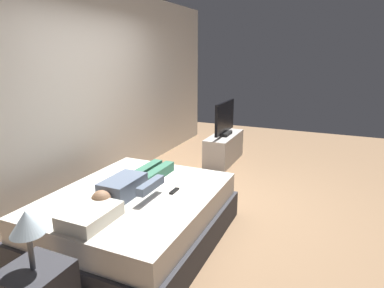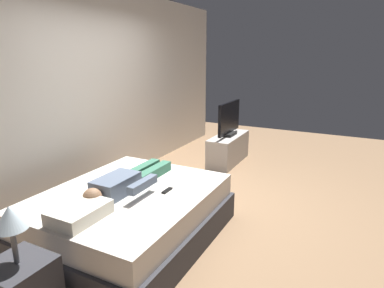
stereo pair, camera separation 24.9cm
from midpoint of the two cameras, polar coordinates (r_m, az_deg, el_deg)
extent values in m
plane|color=#8C6B4C|center=(4.18, 0.54, -11.48)|extent=(10.00, 10.00, 0.00)
cube|color=silver|center=(4.98, -15.80, 9.21)|extent=(6.40, 0.10, 2.80)
cube|color=#333338|center=(3.58, -11.63, -14.02)|extent=(1.95, 1.60, 0.30)
cube|color=silver|center=(3.46, -11.87, -10.12)|extent=(1.87, 1.52, 0.24)
cube|color=silver|center=(2.93, -19.63, -11.66)|extent=(0.48, 0.34, 0.12)
cube|color=slate|center=(3.34, -14.03, -7.26)|extent=(0.48, 0.28, 0.18)
sphere|color=#936B4C|center=(3.11, -17.77, -9.30)|extent=(0.18, 0.18, 0.18)
cube|color=#387056|center=(3.72, -7.93, -5.14)|extent=(0.60, 0.11, 0.11)
cube|color=#387056|center=(3.80, -9.99, -4.76)|extent=(0.60, 0.11, 0.11)
cube|color=slate|center=(3.21, -9.43, -7.14)|extent=(0.40, 0.08, 0.08)
cube|color=black|center=(3.36, -5.26, -8.15)|extent=(0.15, 0.04, 0.02)
cube|color=#B7B2AD|center=(5.89, 4.37, -0.76)|extent=(1.10, 0.40, 0.50)
cube|color=black|center=(5.82, 4.42, 1.83)|extent=(0.32, 0.20, 0.05)
cube|color=black|center=(5.76, 4.48, 4.69)|extent=(0.88, 0.05, 0.54)
cylinder|color=#59595B|center=(2.52, -28.97, -15.69)|extent=(0.04, 0.04, 0.30)
cone|color=silver|center=(2.44, -29.56, -11.82)|extent=(0.22, 0.22, 0.16)
camera|label=1|loc=(0.12, -91.58, -0.44)|focal=30.67mm
camera|label=2|loc=(0.12, 88.42, 0.44)|focal=30.67mm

